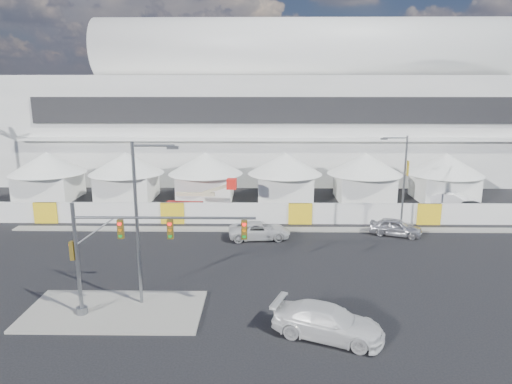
{
  "coord_description": "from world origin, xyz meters",
  "views": [
    {
      "loc": [
        2.43,
        -26.78,
        12.58
      ],
      "look_at": [
        1.92,
        10.0,
        4.09
      ],
      "focal_mm": 32.0,
      "sensor_mm": 36.0,
      "label": 1
    }
  ],
  "objects_px": {
    "boom_lift": "(191,204)",
    "pickup_near": "(328,322)",
    "lot_car_b": "(474,207)",
    "sedan_silver": "(396,227)",
    "pickup_curb": "(259,230)",
    "streetlight_curb": "(402,176)",
    "lot_car_a": "(455,201)",
    "streetlight_median": "(141,213)",
    "traffic_mast": "(119,252)"
  },
  "relations": [
    {
      "from": "sedan_silver",
      "to": "boom_lift",
      "type": "height_order",
      "value": "boom_lift"
    },
    {
      "from": "streetlight_curb",
      "to": "pickup_curb",
      "type": "bearing_deg",
      "value": -169.07
    },
    {
      "from": "pickup_curb",
      "to": "streetlight_median",
      "type": "bearing_deg",
      "value": 146.14
    },
    {
      "from": "sedan_silver",
      "to": "traffic_mast",
      "type": "distance_m",
      "value": 24.45
    },
    {
      "from": "boom_lift",
      "to": "streetlight_median",
      "type": "bearing_deg",
      "value": -84.89
    },
    {
      "from": "pickup_curb",
      "to": "boom_lift",
      "type": "xyz_separation_m",
      "value": [
        -7.04,
        7.8,
        0.27
      ]
    },
    {
      "from": "boom_lift",
      "to": "traffic_mast",
      "type": "bearing_deg",
      "value": -87.43
    },
    {
      "from": "pickup_curb",
      "to": "streetlight_curb",
      "type": "xyz_separation_m",
      "value": [
        12.47,
        2.41,
        4.22
      ]
    },
    {
      "from": "sedan_silver",
      "to": "pickup_curb",
      "type": "bearing_deg",
      "value": 115.56
    },
    {
      "from": "pickup_curb",
      "to": "lot_car_b",
      "type": "distance_m",
      "value": 23.35
    },
    {
      "from": "lot_car_b",
      "to": "streetlight_curb",
      "type": "relative_size",
      "value": 0.47
    },
    {
      "from": "lot_car_b",
      "to": "traffic_mast",
      "type": "bearing_deg",
      "value": 112.96
    },
    {
      "from": "pickup_near",
      "to": "boom_lift",
      "type": "bearing_deg",
      "value": 45.89
    },
    {
      "from": "lot_car_b",
      "to": "traffic_mast",
      "type": "relative_size",
      "value": 0.39
    },
    {
      "from": "sedan_silver",
      "to": "lot_car_a",
      "type": "height_order",
      "value": "lot_car_a"
    },
    {
      "from": "pickup_near",
      "to": "lot_car_b",
      "type": "bearing_deg",
      "value": -16.03
    },
    {
      "from": "pickup_near",
      "to": "lot_car_b",
      "type": "xyz_separation_m",
      "value": [
        18.23,
        23.82,
        -0.15
      ]
    },
    {
      "from": "sedan_silver",
      "to": "traffic_mast",
      "type": "height_order",
      "value": "traffic_mast"
    },
    {
      "from": "pickup_curb",
      "to": "streetlight_curb",
      "type": "height_order",
      "value": "streetlight_curb"
    },
    {
      "from": "lot_car_b",
      "to": "boom_lift",
      "type": "distance_m",
      "value": 28.88
    },
    {
      "from": "lot_car_a",
      "to": "boom_lift",
      "type": "relative_size",
      "value": 0.69
    },
    {
      "from": "traffic_mast",
      "to": "streetlight_median",
      "type": "bearing_deg",
      "value": 57.07
    },
    {
      "from": "pickup_near",
      "to": "boom_lift",
      "type": "xyz_separation_m",
      "value": [
        -10.64,
        23.36,
        0.16
      ]
    },
    {
      "from": "boom_lift",
      "to": "pickup_near",
      "type": "bearing_deg",
      "value": -61.53
    },
    {
      "from": "pickup_curb",
      "to": "lot_car_a",
      "type": "bearing_deg",
      "value": -68.74
    },
    {
      "from": "sedan_silver",
      "to": "streetlight_median",
      "type": "relative_size",
      "value": 0.46
    },
    {
      "from": "pickup_curb",
      "to": "lot_car_b",
      "type": "relative_size",
      "value": 1.31
    },
    {
      "from": "pickup_near",
      "to": "streetlight_median",
      "type": "distance_m",
      "value": 11.81
    },
    {
      "from": "sedan_silver",
      "to": "streetlight_curb",
      "type": "bearing_deg",
      "value": -6.0
    },
    {
      "from": "lot_car_b",
      "to": "streetlight_median",
      "type": "relative_size",
      "value": 0.42
    },
    {
      "from": "pickup_near",
      "to": "boom_lift",
      "type": "relative_size",
      "value": 0.79
    },
    {
      "from": "lot_car_a",
      "to": "boom_lift",
      "type": "height_order",
      "value": "boom_lift"
    },
    {
      "from": "streetlight_median",
      "to": "streetlight_curb",
      "type": "relative_size",
      "value": 1.12
    },
    {
      "from": "traffic_mast",
      "to": "lot_car_a",
      "type": "bearing_deg",
      "value": 40.21
    },
    {
      "from": "sedan_silver",
      "to": "pickup_near",
      "type": "relative_size",
      "value": 0.77
    },
    {
      "from": "traffic_mast",
      "to": "pickup_curb",
      "type": "bearing_deg",
      "value": 60.88
    },
    {
      "from": "pickup_near",
      "to": "streetlight_curb",
      "type": "relative_size",
      "value": 0.67
    },
    {
      "from": "lot_car_a",
      "to": "streetlight_median",
      "type": "xyz_separation_m",
      "value": [
        -27.31,
        -22.45,
        4.79
      ]
    },
    {
      "from": "lot_car_b",
      "to": "pickup_curb",
      "type": "bearing_deg",
      "value": 97.08
    },
    {
      "from": "pickup_curb",
      "to": "traffic_mast",
      "type": "xyz_separation_m",
      "value": [
        -7.56,
        -13.58,
        3.11
      ]
    },
    {
      "from": "lot_car_a",
      "to": "streetlight_median",
      "type": "relative_size",
      "value": 0.53
    },
    {
      "from": "pickup_near",
      "to": "streetlight_curb",
      "type": "distance_m",
      "value": 20.45
    },
    {
      "from": "lot_car_a",
      "to": "streetlight_curb",
      "type": "bearing_deg",
      "value": 169.91
    },
    {
      "from": "streetlight_median",
      "to": "pickup_curb",
      "type": "bearing_deg",
      "value": 61.35
    },
    {
      "from": "sedan_silver",
      "to": "lot_car_b",
      "type": "relative_size",
      "value": 1.1
    },
    {
      "from": "traffic_mast",
      "to": "streetlight_curb",
      "type": "relative_size",
      "value": 1.19
    },
    {
      "from": "sedan_silver",
      "to": "lot_car_a",
      "type": "distance_m",
      "value": 12.83
    },
    {
      "from": "pickup_curb",
      "to": "lot_car_a",
      "type": "relative_size",
      "value": 1.04
    },
    {
      "from": "lot_car_a",
      "to": "pickup_curb",
      "type": "bearing_deg",
      "value": 152.52
    },
    {
      "from": "boom_lift",
      "to": "sedan_silver",
      "type": "bearing_deg",
      "value": -15.79
    }
  ]
}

